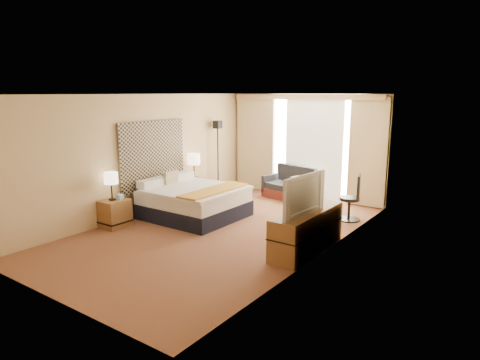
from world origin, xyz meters
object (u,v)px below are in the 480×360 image
Objects in this scene: nightstand_right at (198,190)px; lamp_left at (111,179)px; media_dresser at (307,230)px; desk_chair at (352,200)px; lamp_right at (194,160)px; nightstand_left at (115,213)px; floor_lamp at (218,143)px; loveseat at (290,188)px; bed at (194,201)px; television at (298,194)px.

lamp_left is (-0.00, -2.54, 0.71)m from nightstand_right.
desk_chair reaches higher than media_dresser.
lamp_left is 0.88× the size of lamp_right.
media_dresser is at bearing -106.09° from desk_chair.
nightstand_right is (0.00, 2.50, 0.00)m from nightstand_left.
lamp_right is (-0.00, -0.93, -0.32)m from floor_lamp.
media_dresser is at bearing -45.31° from loveseat.
bed reaches higher than loveseat.
nightstand_right is 2.63m from lamp_left.
media_dresser is 1.57× the size of television.
nightstand_left is 0.48× the size of television.
nightstand_right is at bearing -125.68° from loveseat.
bed is (-2.89, 0.39, -0.01)m from media_dresser.
floor_lamp is (-3.73, 2.30, 1.01)m from media_dresser.
nightstand_left is 0.39× the size of loveseat.
floor_lamp reaches higher than lamp_right.
loveseat reaches higher than nightstand_left.
television reaches higher than lamp_left.
media_dresser reaches higher than nightstand_left.
television is at bearing 12.82° from lamp_left.
desk_chair is 1.51× the size of lamp_right.
nightstand_left is at bearing -89.49° from floor_lamp.
bed is at bearing -49.36° from lamp_right.
desk_chair reaches higher than bed.
desk_chair is 1.71× the size of lamp_left.
bed is 2.99m from television.
television is at bearing -12.78° from bed.
nightstand_left is at bearing -89.19° from lamp_right.
television reaches higher than bed.
lamp_left is (-1.71, -4.12, 0.72)m from loveseat.
lamp_right is at bearing 90.81° from nightstand_left.
lamp_left reaches higher than bed.
floor_lamp is at bearing 90.43° from lamp_left.
bed reaches higher than nightstand_left.
lamp_right is (-1.74, -1.66, 0.78)m from loveseat.
desk_chair is (1.96, -0.92, 0.16)m from loveseat.
television is at bearing -34.77° from floor_lamp.
floor_lamp is at bearing 148.34° from media_dresser.
lamp_left is at bearing -101.13° from loveseat.
floor_lamp reaches higher than bed.
lamp_left is (0.03, -3.39, -0.38)m from floor_lamp.
lamp_left is (-3.70, -1.09, 0.64)m from media_dresser.
media_dresser is 2.92m from bed.
bed reaches higher than media_dresser.
nightstand_left is at bearing 83.22° from lamp_left.
loveseat is 1.23× the size of television.
media_dresser is 4.04m from lamp_right.
desk_chair reaches higher than nightstand_right.
bed is at bearing -66.27° from floor_lamp.
nightstand_right is 2.33m from loveseat.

